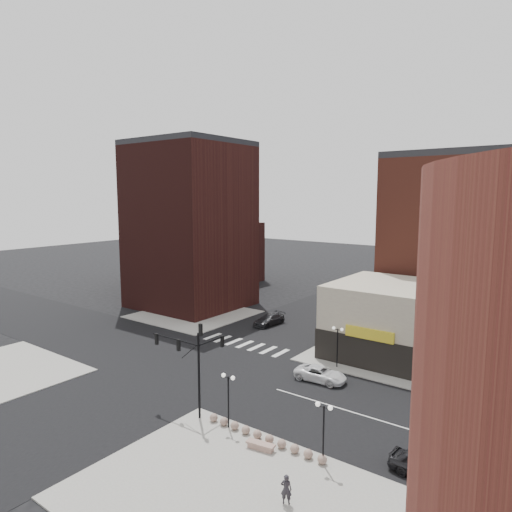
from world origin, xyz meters
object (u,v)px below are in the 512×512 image
Objects in this scene: street_lamp_se_b at (324,418)px; stone_bench at (261,446)px; traffic_signal at (193,355)px; white_suv at (320,374)px; pedestrian at (286,489)px; dark_sedan_east at (426,467)px; dark_sedan_north at (269,320)px; street_lamp_ne at (338,337)px; street_lamp_se_a at (228,387)px.

stone_bench is at bearing -166.87° from street_lamp_se_b.
traffic_signal is 1.57× the size of white_suv.
dark_sedan_east is at bearing -150.97° from pedestrian.
dark_sedan_north is at bearing 111.63° from traffic_signal.
pedestrian is (7.16, -20.65, -2.29)m from street_lamp_ne.
street_lamp_se_b is 6.83m from dark_sedan_east.
traffic_signal reaches higher than dark_sedan_east.
white_suv is 0.97× the size of dark_sedan_north.
dark_sedan_north is at bearing 149.29° from street_lamp_ne.
pedestrian is 5.78m from stone_bench.
street_lamp_ne reaches higher than white_suv.
street_lamp_se_b is 1.00× the size of street_lamp_ne.
traffic_signal is 1.52× the size of dark_sedan_north.
stone_bench is (-4.29, -1.00, -2.92)m from street_lamp_se_b.
street_lamp_se_a is at bearing -56.03° from dark_sedan_north.
dark_sedan_east is at bearing -33.59° from dark_sedan_north.
street_lamp_ne is at bearing 48.43° from dark_sedan_east.
dark_sedan_east reaches higher than dark_sedan_north.
street_lamp_se_b is 5.19m from pedestrian.
dark_sedan_north is at bearing 118.67° from street_lamp_se_a.
street_lamp_se_b is 1.98× the size of stone_bench.
stone_bench is at bearing -80.93° from street_lamp_ne.
pedestrian is at bearing 146.94° from dark_sedan_east.
dark_sedan_east is (12.79, -13.39, -2.52)m from street_lamp_ne.
traffic_signal is at bearing 177.43° from street_lamp_se_a.
stone_bench is (17.16, -25.58, -0.37)m from dark_sedan_north.
pedestrian is at bearing -162.14° from white_suv.
street_lamp_se_a is 14.26m from dark_sedan_east.
street_lamp_ne is at bearing 86.42° from street_lamp_se_a.
dark_sedan_east reaches higher than stone_bench.
street_lamp_se_b reaches higher than white_suv.
dark_sedan_north reaches higher than stone_bench.
dark_sedan_north reaches higher than white_suv.
street_lamp_se_a is at bearing -2.57° from traffic_signal.
street_lamp_se_b is at bearing -155.36° from white_suv.
street_lamp_se_a is 1.00× the size of street_lamp_ne.
street_lamp_se_b is at bearing -43.61° from dark_sedan_north.
street_lamp_se_a is at bearing 180.00° from street_lamp_se_b.
dark_sedan_north is 2.43× the size of stone_bench.
dark_sedan_north is at bearing -76.71° from pedestrian.
street_lamp_se_a is 2.36× the size of pedestrian.
white_suv reaches higher than stone_bench.
street_lamp_se_a reaches higher than pedestrian.
street_lamp_ne is (-7.00, 16.00, 0.00)m from street_lamp_se_b.
street_lamp_se_a and street_lamp_ne have the same top height.
white_suv is 18.10m from pedestrian.
stone_bench is at bearing -173.89° from white_suv.
pedestrian is (0.16, -4.65, -2.29)m from street_lamp_se_b.
dark_sedan_north is at bearing 131.10° from street_lamp_se_b.
dark_sedan_north is (-27.23, 21.97, -0.03)m from dark_sedan_east.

